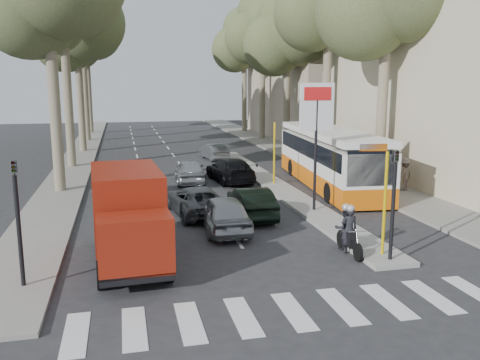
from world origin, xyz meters
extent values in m
plane|color=#28282B|center=(0.00, 0.00, 0.00)|extent=(120.00, 120.00, 0.00)
cube|color=gray|center=(8.60, 25.00, 0.06)|extent=(3.20, 70.00, 0.12)
cube|color=gray|center=(-8.00, 28.00, 0.06)|extent=(2.40, 64.00, 0.12)
cube|color=gray|center=(3.25, 11.00, 0.08)|extent=(1.50, 26.00, 0.16)
cube|color=beige|center=(15.50, 12.00, 9.00)|extent=(11.00, 18.00, 18.00)
cube|color=#B7A88E|center=(15.50, 34.00, 8.00)|extent=(11.00, 20.00, 16.00)
cylinder|color=yellow|center=(3.25, -1.00, 1.75)|extent=(0.10, 0.10, 3.50)
cylinder|color=yellow|center=(3.25, 5.00, 1.75)|extent=(0.10, 0.10, 3.50)
cylinder|color=yellow|center=(3.25, 11.00, 1.75)|extent=(0.10, 0.10, 3.50)
cylinder|color=black|center=(3.25, 5.00, 2.60)|extent=(0.12, 0.12, 5.20)
cube|color=white|center=(3.25, 5.00, 4.60)|extent=(1.50, 0.10, 2.00)
cube|color=red|center=(3.25, 4.94, 5.15)|extent=(1.20, 0.02, 0.55)
cylinder|color=black|center=(3.25, -1.50, 1.60)|extent=(0.12, 0.12, 3.20)
imported|color=black|center=(3.25, -1.50, 3.10)|extent=(0.16, 0.41, 1.00)
cylinder|color=black|center=(-7.60, -1.00, 1.60)|extent=(0.12, 0.12, 3.20)
imported|color=black|center=(-7.60, -1.00, 3.10)|extent=(0.16, 0.41, 1.00)
cylinder|color=#6B604C|center=(-8.00, 12.00, 4.20)|extent=(0.56, 0.56, 8.40)
sphere|color=#424F2C|center=(-9.00, 12.60, 9.30)|extent=(5.20, 5.20, 5.20)
cylinder|color=#6B604C|center=(-8.10, 20.00, 4.48)|extent=(0.56, 0.56, 8.96)
sphere|color=#424F2C|center=(-9.10, 20.60, 9.92)|extent=(5.20, 5.20, 5.20)
cylinder|color=#6B604C|center=(-7.90, 28.00, 4.06)|extent=(0.56, 0.56, 8.12)
sphere|color=#424F2C|center=(-8.90, 28.60, 8.99)|extent=(5.20, 5.20, 5.20)
sphere|color=#424F2C|center=(-7.00, 27.20, 10.15)|extent=(5.80, 5.80, 5.80)
sphere|color=#424F2C|center=(-7.70, 29.10, 11.31)|extent=(4.80, 4.80, 4.80)
cylinder|color=#6B604C|center=(-8.00, 36.00, 4.76)|extent=(0.56, 0.56, 9.52)
sphere|color=#424F2C|center=(-9.00, 36.60, 10.54)|extent=(5.20, 5.20, 5.20)
sphere|color=#424F2C|center=(-7.10, 35.20, 11.90)|extent=(5.80, 5.80, 5.80)
sphere|color=#424F2C|center=(-7.80, 37.10, 13.26)|extent=(4.80, 4.80, 4.80)
cylinder|color=#6B604C|center=(-8.10, 44.00, 4.34)|extent=(0.56, 0.56, 8.68)
sphere|color=#424F2C|center=(-9.10, 44.60, 9.61)|extent=(5.20, 5.20, 5.20)
sphere|color=#424F2C|center=(-7.20, 43.20, 10.85)|extent=(5.80, 5.80, 5.80)
sphere|color=#424F2C|center=(-7.90, 45.10, 12.09)|extent=(4.80, 4.80, 4.80)
cylinder|color=#6B604C|center=(9.00, 10.00, 4.20)|extent=(0.56, 0.56, 8.40)
sphere|color=#424F2C|center=(8.00, 10.60, 9.30)|extent=(5.20, 5.20, 5.20)
cylinder|color=#6B604C|center=(9.10, 18.00, 4.62)|extent=(0.56, 0.56, 9.24)
sphere|color=#424F2C|center=(8.10, 18.60, 10.23)|extent=(5.20, 5.20, 5.20)
cylinder|color=#6B604C|center=(8.90, 26.00, 3.92)|extent=(0.56, 0.56, 7.84)
sphere|color=#424F2C|center=(7.90, 26.60, 8.68)|extent=(5.20, 5.20, 5.20)
sphere|color=#424F2C|center=(9.80, 25.20, 9.80)|extent=(5.80, 5.80, 5.80)
sphere|color=#424F2C|center=(9.10, 27.10, 10.92)|extent=(4.80, 4.80, 4.80)
cylinder|color=#6B604C|center=(9.00, 34.00, 4.48)|extent=(0.56, 0.56, 8.96)
sphere|color=#424F2C|center=(8.00, 34.60, 9.92)|extent=(5.20, 5.20, 5.20)
sphere|color=#424F2C|center=(9.90, 33.20, 11.20)|extent=(5.80, 5.80, 5.80)
sphere|color=#424F2C|center=(9.20, 35.10, 12.48)|extent=(4.80, 4.80, 4.80)
cylinder|color=#6B604C|center=(9.10, 42.00, 4.20)|extent=(0.56, 0.56, 8.40)
sphere|color=#424F2C|center=(8.10, 42.60, 9.30)|extent=(5.20, 5.20, 5.20)
sphere|color=#424F2C|center=(10.00, 41.20, 10.50)|extent=(5.80, 5.80, 5.80)
sphere|color=#424F2C|center=(9.30, 43.10, 11.70)|extent=(4.80, 4.80, 4.80)
imported|color=#A1A5A9|center=(-1.10, 3.28, 0.70)|extent=(1.74, 4.15, 1.40)
imported|color=black|center=(0.41, 4.94, 0.65)|extent=(1.39, 3.94, 1.30)
imported|color=#4A4D51|center=(-1.78, 6.00, 0.61)|extent=(2.59, 4.63, 1.22)
imported|color=black|center=(1.20, 12.82, 0.68)|extent=(2.36, 4.88, 1.37)
imported|color=#9EA1A6|center=(-1.10, 13.00, 0.68)|extent=(1.83, 4.07, 1.36)
imported|color=#53575C|center=(1.80, 21.43, 0.59)|extent=(1.73, 3.72, 1.18)
imported|color=black|center=(-4.00, 9.58, 0.66)|extent=(2.42, 4.78, 1.33)
cube|color=black|center=(-4.69, 0.39, 0.50)|extent=(2.31, 5.56, 0.23)
cylinder|color=black|center=(-5.49, -1.48, 0.41)|extent=(0.32, 0.83, 0.82)
cylinder|color=black|center=(-3.67, -1.37, 0.41)|extent=(0.32, 0.83, 0.82)
cylinder|color=black|center=(-5.69, 1.97, 0.41)|extent=(0.32, 0.83, 0.82)
cylinder|color=black|center=(-3.87, 2.08, 0.41)|extent=(0.32, 0.83, 0.82)
cube|color=maroon|center=(-4.56, -1.70, 1.32)|extent=(2.07, 1.39, 1.55)
cube|color=black|center=(-4.53, -2.29, 1.50)|extent=(1.82, 0.18, 0.82)
cube|color=maroon|center=(-4.73, 1.12, 1.77)|extent=(2.31, 3.93, 2.27)
cube|color=#DC620C|center=(6.20, 10.40, 0.57)|extent=(3.62, 12.07, 0.93)
cube|color=white|center=(6.20, 10.40, 1.81)|extent=(3.62, 12.07, 1.55)
cube|color=black|center=(6.20, 10.40, 2.12)|extent=(3.60, 11.60, 0.88)
cube|color=white|center=(6.20, 10.40, 2.95)|extent=(3.62, 12.07, 0.31)
cube|color=black|center=(5.68, 4.50, 1.96)|extent=(2.27, 0.26, 1.55)
cube|color=#DC620C|center=(5.68, 4.50, 2.87)|extent=(1.24, 0.17, 0.33)
cylinder|color=black|center=(4.70, 6.71, 0.47)|extent=(0.38, 1.01, 0.99)
cylinder|color=black|center=(7.03, 6.50, 0.47)|extent=(0.38, 1.01, 0.99)
cylinder|color=black|center=(5.35, 14.05, 0.47)|extent=(0.38, 1.01, 0.99)
cylinder|color=black|center=(7.68, 13.85, 0.47)|extent=(0.38, 1.01, 0.99)
cylinder|color=black|center=(2.38, -1.04, 0.30)|extent=(0.11, 0.60, 0.59)
cylinder|color=black|center=(2.42, 0.35, 0.30)|extent=(0.11, 0.60, 0.59)
cylinder|color=silver|center=(2.38, -0.98, 0.65)|extent=(0.07, 0.37, 0.74)
cube|color=black|center=(2.40, -0.30, 0.42)|extent=(0.23, 0.70, 0.28)
cube|color=black|center=(2.40, -0.49, 0.67)|extent=(0.29, 0.43, 0.20)
cube|color=black|center=(2.41, -0.02, 0.61)|extent=(0.28, 0.61, 0.11)
cylinder|color=silver|center=(2.38, -0.92, 0.95)|extent=(0.58, 0.06, 0.04)
imported|color=black|center=(2.40, -0.30, 0.83)|extent=(0.58, 0.39, 1.56)
imported|color=black|center=(2.41, 0.07, 0.78)|extent=(0.72, 0.42, 1.46)
sphere|color=#B2B2B7|center=(2.40, -0.35, 1.56)|extent=(0.26, 0.26, 0.26)
sphere|color=#B2B2B7|center=(2.41, 0.04, 1.50)|extent=(0.26, 0.26, 0.26)
imported|color=#42314A|center=(7.20, 10.21, 0.93)|extent=(1.05, 0.93, 1.62)
imported|color=#68584E|center=(9.33, 7.90, 0.96)|extent=(1.18, 0.96, 1.68)
camera|label=1|loc=(-4.79, -15.19, 5.61)|focal=38.00mm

